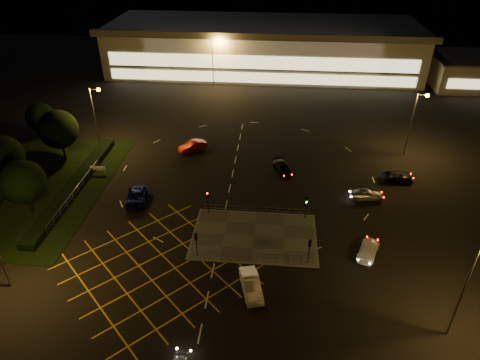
# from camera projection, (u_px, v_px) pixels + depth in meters

# --- Properties ---
(ground) EXTENTS (180.00, 180.00, 0.00)m
(ground) POSITION_uv_depth(u_px,v_px,m) (239.00, 225.00, 51.57)
(ground) COLOR black
(ground) RESTS_ON ground
(pedestrian_island) EXTENTS (14.00, 9.00, 0.12)m
(pedestrian_island) POSITION_uv_depth(u_px,v_px,m) (254.00, 236.00, 49.69)
(pedestrian_island) COLOR #4C4944
(pedestrian_island) RESTS_ON ground
(grass_verge) EXTENTS (18.00, 30.00, 0.08)m
(grass_verge) POSITION_uv_depth(u_px,v_px,m) (40.00, 186.00, 58.77)
(grass_verge) COLOR black
(grass_verge) RESTS_ON ground
(hedge) EXTENTS (2.00, 26.00, 1.00)m
(hedge) POSITION_uv_depth(u_px,v_px,m) (75.00, 185.00, 58.14)
(hedge) COLOR black
(hedge) RESTS_ON ground
(supermarket) EXTENTS (72.00, 26.50, 10.50)m
(supermarket) POSITION_uv_depth(u_px,v_px,m) (263.00, 46.00, 101.13)
(supermarket) COLOR beige
(supermarket) RESTS_ON ground
(retail_unit_a) EXTENTS (18.80, 14.80, 6.35)m
(retail_unit_a) POSITION_uv_depth(u_px,v_px,m) (475.00, 71.00, 91.96)
(retail_unit_a) COLOR beige
(retail_unit_a) RESTS_ON ground
(streetlight_se) EXTENTS (1.78, 0.56, 10.03)m
(streetlight_se) POSITION_uv_depth(u_px,v_px,m) (473.00, 281.00, 34.69)
(streetlight_se) COLOR slate
(streetlight_se) RESTS_ON ground
(streetlight_nw) EXTENTS (1.78, 0.56, 10.03)m
(streetlight_nw) POSITION_uv_depth(u_px,v_px,m) (96.00, 110.00, 65.13)
(streetlight_nw) COLOR slate
(streetlight_nw) RESTS_ON ground
(streetlight_ne) EXTENTS (1.78, 0.56, 10.03)m
(streetlight_ne) POSITION_uv_depth(u_px,v_px,m) (416.00, 116.00, 63.13)
(streetlight_ne) COLOR slate
(streetlight_ne) RESTS_ON ground
(streetlight_far_left) EXTENTS (1.78, 0.56, 10.03)m
(streetlight_far_left) POSITION_uv_depth(u_px,v_px,m) (215.00, 57.00, 89.41)
(streetlight_far_left) COLOR slate
(streetlight_far_left) RESTS_ON ground
(streetlight_far_right) EXTENTS (1.78, 0.56, 10.03)m
(streetlight_far_right) POSITION_uv_depth(u_px,v_px,m) (408.00, 59.00, 88.03)
(streetlight_far_right) COLOR slate
(streetlight_far_right) RESTS_ON ground
(signal_sw) EXTENTS (0.28, 0.30, 3.15)m
(signal_sw) POSITION_uv_depth(u_px,v_px,m) (196.00, 240.00, 45.56)
(signal_sw) COLOR black
(signal_sw) RESTS_ON pedestrian_island
(signal_se) EXTENTS (0.28, 0.30, 3.15)m
(signal_se) POSITION_uv_depth(u_px,v_px,m) (310.00, 246.00, 44.63)
(signal_se) COLOR black
(signal_se) RESTS_ON pedestrian_island
(signal_nw) EXTENTS (0.28, 0.30, 3.15)m
(signal_nw) POSITION_uv_depth(u_px,v_px,m) (208.00, 198.00, 52.31)
(signal_nw) COLOR black
(signal_nw) RESTS_ON pedestrian_island
(signal_ne) EXTENTS (0.28, 0.30, 3.15)m
(signal_ne) POSITION_uv_depth(u_px,v_px,m) (306.00, 203.00, 51.39)
(signal_ne) COLOR black
(signal_ne) RESTS_ON pedestrian_island
(tree_b) EXTENTS (5.40, 5.40, 7.35)m
(tree_b) POSITION_uv_depth(u_px,v_px,m) (3.00, 156.00, 56.65)
(tree_b) COLOR black
(tree_b) RESTS_ON ground
(tree_c) EXTENTS (5.76, 5.76, 7.84)m
(tree_c) POSITION_uv_depth(u_px,v_px,m) (59.00, 129.00, 62.94)
(tree_c) COLOR black
(tree_c) RESTS_ON ground
(tree_d) EXTENTS (4.68, 4.68, 6.37)m
(tree_d) POSITION_uv_depth(u_px,v_px,m) (41.00, 117.00, 68.96)
(tree_d) COLOR black
(tree_d) RESTS_ON ground
(tree_e) EXTENTS (5.40, 5.40, 7.35)m
(tree_e) POSITION_uv_depth(u_px,v_px,m) (23.00, 182.00, 51.11)
(tree_e) COLOR black
(tree_e) RESTS_ON ground
(car_queue_white) EXTENTS (2.89, 5.06, 1.58)m
(car_queue_white) POSITION_uv_depth(u_px,v_px,m) (251.00, 285.00, 42.15)
(car_queue_white) COLOR silver
(car_queue_white) RESTS_ON ground
(car_left_blue) EXTENTS (3.36, 5.64, 1.47)m
(car_left_blue) POSITION_uv_depth(u_px,v_px,m) (136.00, 197.00, 55.27)
(car_left_blue) COLOR #0B0C42
(car_left_blue) RESTS_ON ground
(car_far_dkgrey) EXTENTS (3.29, 4.90, 1.32)m
(car_far_dkgrey) POSITION_uv_depth(u_px,v_px,m) (283.00, 168.00, 61.78)
(car_far_dkgrey) COLOR black
(car_far_dkgrey) RESTS_ON ground
(car_right_silver) EXTENTS (4.23, 1.83, 1.42)m
(car_right_silver) POSITION_uv_depth(u_px,v_px,m) (366.00, 194.00, 55.97)
(car_right_silver) COLOR #B1B2B9
(car_right_silver) RESTS_ON ground
(car_circ_red) EXTENTS (4.55, 4.15, 1.51)m
(car_circ_red) POSITION_uv_depth(u_px,v_px,m) (192.00, 146.00, 67.49)
(car_circ_red) COLOR maroon
(car_circ_red) RESTS_ON ground
(car_east_grey) EXTENTS (4.66, 2.38, 1.26)m
(car_east_grey) POSITION_uv_depth(u_px,v_px,m) (397.00, 176.00, 59.97)
(car_east_grey) COLOR black
(car_east_grey) RESTS_ON ground
(car_approach_white) EXTENTS (3.38, 4.92, 1.32)m
(car_approach_white) POSITION_uv_depth(u_px,v_px,m) (368.00, 250.00, 46.78)
(car_approach_white) COLOR white
(car_approach_white) RESTS_ON ground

